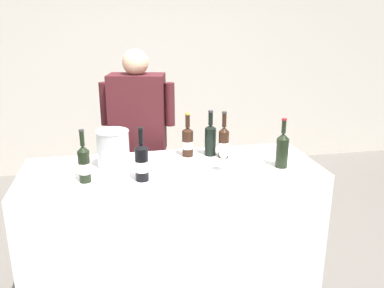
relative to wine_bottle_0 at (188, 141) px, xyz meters
name	(u,v)px	position (x,y,z in m)	size (l,w,h in m)	color
wall_back	(141,59)	(-0.14, 2.40, 0.33)	(8.00, 0.10, 2.80)	beige
counter	(173,231)	(-0.14, -0.20, -0.59)	(1.95, 0.70, 0.96)	white
wine_bottle_0	(188,141)	(0.00, 0.00, 0.00)	(0.08, 0.08, 0.31)	black
wine_bottle_1	(142,162)	(-0.35, -0.38, 0.01)	(0.08, 0.08, 0.33)	black
wine_bottle_2	(224,141)	(0.24, -0.08, 0.01)	(0.07, 0.07, 0.33)	black
wine_bottle_3	(282,149)	(0.57, -0.33, 0.01)	(0.08, 0.08, 0.33)	black
wine_bottle_4	(84,164)	(-0.69, -0.34, 0.01)	(0.07, 0.07, 0.33)	black
wine_bottle_5	(210,139)	(0.16, -0.01, 0.01)	(0.08, 0.08, 0.33)	black
wine_glass	(224,153)	(0.17, -0.34, 0.02)	(0.07, 0.07, 0.18)	silver
ice_bucket	(113,148)	(-0.52, -0.11, 0.01)	(0.22, 0.22, 0.25)	silver
person_server	(139,156)	(-0.32, 0.46, -0.25)	(0.58, 0.33, 1.67)	black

